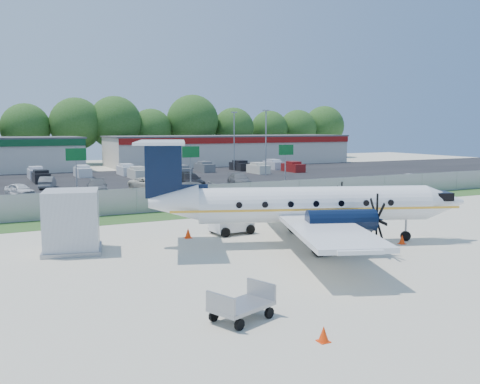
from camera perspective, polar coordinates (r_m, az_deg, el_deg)
name	(u,v)px	position (r m, az deg, el deg)	size (l,w,h in m)	color
ground	(285,241)	(31.83, 4.86, -5.28)	(170.00, 170.00, 0.00)	beige
grass_verge	(206,213)	(42.34, -3.64, -2.20)	(170.00, 4.00, 0.02)	#2D561E
access_road	(176,202)	(48.80, -6.85, -1.02)	(170.00, 8.00, 0.02)	black
parking_lot	(119,181)	(68.80, -12.78, 1.16)	(170.00, 32.00, 0.02)	black
perimeter_fence	(196,197)	(44.03, -4.66, -0.55)	(120.00, 0.06, 1.99)	gray
building_east	(230,150)	(98.16, -1.05, 4.53)	(44.40, 12.40, 5.24)	beige
sign_left	(76,162)	(50.21, -17.08, 3.07)	(1.80, 0.26, 5.00)	gray
sign_mid	(191,159)	(53.14, -5.28, 3.55)	(1.80, 0.26, 5.00)	gray
sign_right	(286,156)	(58.04, 4.91, 3.83)	(1.80, 0.26, 5.00)	gray
light_pole_ne	(266,138)	(74.03, 2.77, 5.77)	(0.90, 0.35, 9.09)	gray
light_pole_se	(234,137)	(82.89, -0.63, 5.90)	(0.90, 0.35, 9.09)	gray
tree_line	(73,164)	(102.04, -17.37, 2.83)	(112.00, 6.00, 14.00)	#244E17
aircraft	(307,204)	(31.04, 7.19, -1.30)	(19.38, 18.87, 5.96)	white
pushback_tug	(233,223)	(33.98, -0.74, -3.35)	(2.65, 2.01, 1.37)	white
baggage_cart_near	(330,245)	(29.33, 9.53, -5.57)	(1.97, 1.56, 0.90)	gray
baggage_cart_far	(242,305)	(19.08, 0.18, -11.95)	(2.55, 2.03, 1.16)	gray
service_container	(72,223)	(30.26, -17.51, -3.19)	(3.64, 3.64, 3.36)	silver
cone_nose	(402,240)	(32.40, 16.90, -4.89)	(0.38, 0.38, 0.53)	#FE3808
cone_port_wing	(324,334)	(17.57, 8.90, -14.76)	(0.37, 0.37, 0.52)	#FE3808
cone_starboard_wing	(188,233)	(32.79, -5.56, -4.41)	(0.43, 0.43, 0.61)	#FE3808
road_car_mid	(184,200)	(49.90, -5.97, -0.85)	(2.30, 5.66, 1.64)	#595B5E
road_car_east	(415,187)	(63.40, 18.19, 0.49)	(1.59, 4.55, 1.50)	silver
parked_car_a	(20,196)	(56.38, -22.40, -0.44)	(1.54, 3.83, 1.30)	silver
parked_car_b	(97,194)	(56.27, -15.00, -0.17)	(2.04, 5.01, 1.45)	#595B5E
parked_car_c	(147,189)	(58.93, -9.84, 0.28)	(2.14, 4.63, 1.29)	beige
parked_car_d	(190,188)	(59.80, -5.40, 0.44)	(2.31, 5.69, 1.65)	black
parked_car_e	(239,186)	(61.67, -0.09, 0.67)	(1.97, 4.85, 1.41)	#595B5E
parked_car_f	(48,189)	(62.61, -19.83, 0.35)	(1.43, 4.10, 1.35)	#595B5E
parked_car_g	(166,182)	(66.17, -7.93, 1.03)	(2.15, 5.28, 1.53)	#595B5E
far_parking_rows	(110,178)	(73.65, -13.71, 1.49)	(56.00, 10.00, 1.60)	gray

